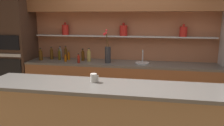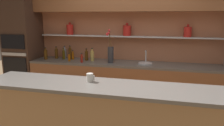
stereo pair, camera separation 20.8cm
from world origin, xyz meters
The scene contains 18 objects.
back_wall_unit centered at (0.00, 1.53, 1.55)m, with size 5.20×0.44×2.60m.
back_counter_unit centered at (-0.12, 1.24, 0.46)m, with size 3.66×0.62×0.92m.
island_counter centered at (0.00, -0.51, 0.51)m, with size 2.94×0.61×1.02m.
oven_tower centered at (-2.28, 1.24, 1.09)m, with size 0.63×0.64×2.18m.
flower_vase centered at (-0.34, 1.17, 1.11)m, with size 0.14×0.13×0.64m.
sink_fixture centered at (0.31, 1.25, 0.95)m, with size 0.27×0.27×0.25m.
bottle_oil_0 centered at (-1.37, 1.29, 1.02)m, with size 0.05×0.05×0.24m.
bottle_spirit_1 centered at (-0.74, 1.26, 1.03)m, with size 0.07×0.07×0.26m.
bottle_spirit_2 centered at (-0.88, 1.29, 1.02)m, with size 0.06×0.06×0.24m.
bottle_spirit_3 centered at (-1.56, 1.33, 1.03)m, with size 0.07×0.07×0.26m.
bottle_sauce_4 centered at (-0.89, 1.07, 1.00)m, with size 0.05×0.05×0.18m.
bottle_sauce_5 centered at (-1.19, 1.33, 1.00)m, with size 0.05×0.05×0.19m.
bottle_spirit_6 centered at (-1.41, 1.40, 1.03)m, with size 0.08×0.08×0.26m.
bottle_sauce_7 centered at (-1.18, 1.14, 0.99)m, with size 0.05×0.05×0.16m.
bottle_spirit_8 centered at (-1.26, 1.35, 1.04)m, with size 0.06×0.06×0.28m.
bottle_sauce_9 centered at (-1.60, 1.40, 0.99)m, with size 0.06×0.06×0.17m.
bottle_spirit_10 centered at (-1.73, 1.19, 1.02)m, with size 0.07×0.07×0.25m.
coffee_mug centered at (-0.19, -0.41, 1.07)m, with size 0.10×0.08×0.10m.
Camera 2 is at (0.68, -2.80, 1.78)m, focal length 35.00 mm.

